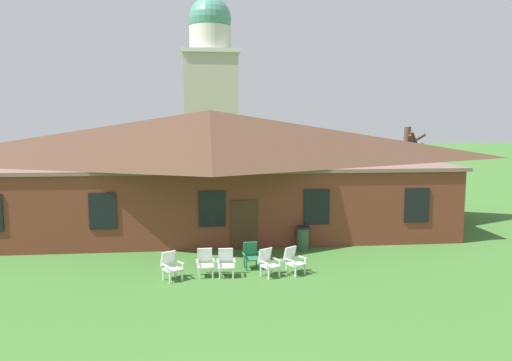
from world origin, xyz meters
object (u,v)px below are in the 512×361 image
Objects in this scene: lawn_chair_middle at (251,255)px; lawn_chair_near_door at (205,262)px; trash_bin at (303,238)px; lawn_chair_by_porch at (171,265)px; lawn_chair_far_side at (293,260)px; lawn_chair_right_end at (268,262)px; lawn_chair_left_end at (226,262)px.

lawn_chair_near_door is at bearing -156.65° from lawn_chair_middle.
trash_bin is at bearing 44.48° from lawn_chair_middle.
trash_bin reaches higher than lawn_chair_middle.
trash_bin is at bearing 32.72° from lawn_chair_by_porch.
lawn_chair_by_porch is at bearing -177.50° from lawn_chair_far_side.
lawn_chair_by_porch and lawn_chair_right_end have the same top height.
lawn_chair_middle is at bearing 19.53° from lawn_chair_by_porch.
lawn_chair_by_porch is 4.29m from lawn_chair_far_side.
lawn_chair_right_end is (3.36, 0.03, 0.00)m from lawn_chair_by_porch.
lawn_chair_right_end is (1.47, -0.17, 0.00)m from lawn_chair_left_end.
lawn_chair_far_side is (0.93, 0.15, 0.00)m from lawn_chair_right_end.
lawn_chair_right_end is at bearing -6.58° from lawn_chair_near_door.
lawn_chair_middle is 1.00× the size of lawn_chair_far_side.
lawn_chair_near_door is (1.17, 0.29, 0.00)m from lawn_chair_by_porch.
lawn_chair_by_porch is 1.00× the size of lawn_chair_near_door.
lawn_chair_near_door is 1.83m from lawn_chair_middle.
lawn_chair_middle is at bearing 40.28° from lawn_chair_left_end.
trash_bin reaches higher than lawn_chair_right_end.
lawn_chair_near_door is 5.14m from trash_bin.
lawn_chair_right_end and lawn_chair_far_side have the same top height.
trash_bin is at bearing 37.10° from lawn_chair_near_door.
lawn_chair_right_end is 0.98× the size of trash_bin.
lawn_chair_middle and lawn_chair_right_end have the same top height.
trash_bin reaches higher than lawn_chair_left_end.
lawn_chair_left_end is 1.00× the size of lawn_chair_far_side.
lawn_chair_far_side is (4.29, 0.19, 0.00)m from lawn_chair_by_porch.
trash_bin reaches higher than lawn_chair_near_door.
trash_bin reaches higher than lawn_chair_far_side.
lawn_chair_by_porch and lawn_chair_near_door have the same top height.
lawn_chair_by_porch is 1.00× the size of lawn_chair_right_end.
trash_bin is at bearing 72.96° from lawn_chair_far_side.
lawn_chair_by_porch is 1.21m from lawn_chair_near_door.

